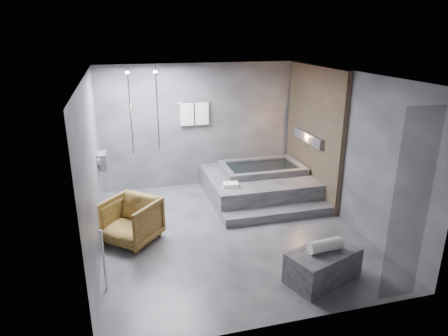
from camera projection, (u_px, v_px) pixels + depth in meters
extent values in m
plane|color=#2E2E31|center=(230.00, 231.00, 7.27)|extent=(5.00, 5.00, 0.00)
cube|color=#4D4D50|center=(231.00, 74.00, 6.36)|extent=(4.50, 5.00, 0.04)
cube|color=#39393E|center=(201.00, 126.00, 9.10)|extent=(4.50, 0.04, 2.80)
cube|color=#39393E|center=(290.00, 222.00, 4.53)|extent=(4.50, 0.04, 2.80)
cube|color=#39393E|center=(93.00, 169.00, 6.27)|extent=(0.04, 5.00, 2.80)
cube|color=#39393E|center=(347.00, 149.00, 7.36)|extent=(0.04, 5.00, 2.80)
cube|color=#977858|center=(313.00, 133.00, 8.49)|extent=(0.10, 2.40, 2.78)
cube|color=#FF9938|center=(309.00, 138.00, 8.50)|extent=(0.14, 1.20, 0.20)
cube|color=gray|center=(102.00, 160.00, 7.66)|extent=(0.16, 0.42, 0.30)
imported|color=beige|center=(103.00, 164.00, 7.59)|extent=(0.08, 0.08, 0.21)
imported|color=beige|center=(103.00, 162.00, 7.78)|extent=(0.07, 0.07, 0.15)
cylinder|color=silver|center=(157.00, 110.00, 8.28)|extent=(0.04, 0.04, 1.80)
cylinder|color=silver|center=(130.00, 111.00, 8.15)|extent=(0.04, 0.04, 1.80)
cylinder|color=silver|center=(194.00, 103.00, 8.83)|extent=(0.75, 0.02, 0.02)
cube|color=white|center=(187.00, 114.00, 8.85)|extent=(0.30, 0.06, 0.50)
cube|color=white|center=(202.00, 114.00, 8.93)|extent=(0.30, 0.06, 0.50)
cylinder|color=silver|center=(104.00, 261.00, 5.51)|extent=(0.04, 0.04, 0.90)
cube|color=black|center=(410.00, 209.00, 5.00)|extent=(0.55, 0.01, 2.60)
cube|color=#333436|center=(258.00, 185.00, 8.77)|extent=(2.20, 2.00, 0.50)
cube|color=#333436|center=(278.00, 214.00, 7.74)|extent=(2.20, 0.36, 0.18)
cube|color=#2F2F31|center=(323.00, 265.00, 5.79)|extent=(1.19, 0.90, 0.47)
imported|color=#452F11|center=(131.00, 221.00, 6.82)|extent=(1.18, 1.18, 0.77)
cylinder|color=silver|center=(325.00, 246.00, 5.68)|extent=(0.52, 0.23, 0.18)
cube|color=white|center=(231.00, 185.00, 7.98)|extent=(0.33, 0.26, 0.08)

